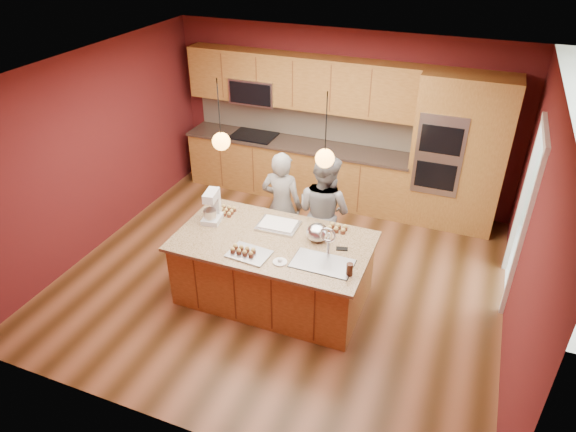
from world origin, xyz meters
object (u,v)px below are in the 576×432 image
at_px(person_right, 324,212).
at_px(island, 274,269).
at_px(person_left, 282,206).
at_px(mixing_bowl, 317,232).
at_px(stand_mixer, 212,208).

bearing_deg(person_right, island, 91.53).
distance_m(person_left, mixing_bowl, 1.03).
height_order(person_left, mixing_bowl, person_left).
height_order(island, stand_mixer, stand_mixer).
height_order(person_left, stand_mixer, person_left).
bearing_deg(person_left, person_right, 178.38).
bearing_deg(mixing_bowl, person_left, 136.25).
bearing_deg(mixing_bowl, person_right, 101.62).
distance_m(person_right, mixing_bowl, 0.73).
bearing_deg(island, mixing_bowl, 22.82).
distance_m(person_left, stand_mixer, 1.01).
relative_size(person_left, person_right, 0.96).
xyz_separation_m(island, mixing_bowl, (0.47, 0.20, 0.52)).
distance_m(island, mixing_bowl, 0.72).
relative_size(person_right, stand_mixer, 4.01).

